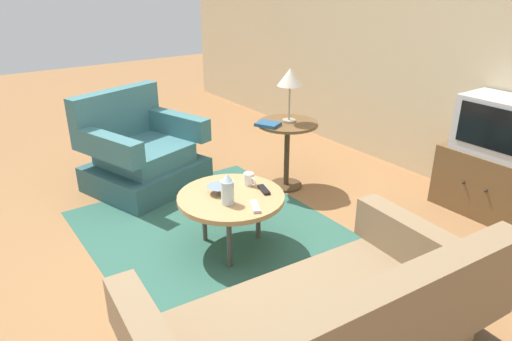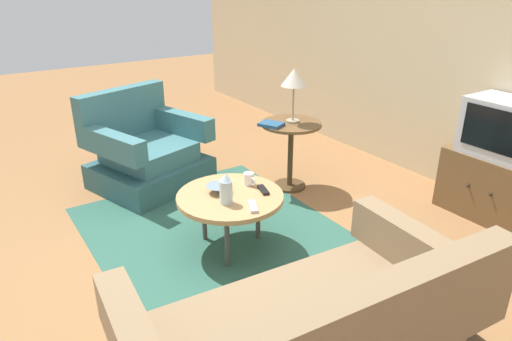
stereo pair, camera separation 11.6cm
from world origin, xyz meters
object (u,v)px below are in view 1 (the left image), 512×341
tv_stand (488,183)px  tv_remote_dark (264,190)px  side_table (287,140)px  bowl (219,189)px  mug (249,179)px  coffee_table (231,199)px  tv_remote_silver (255,207)px  television (502,126)px  book (268,124)px  armchair (141,155)px  vase (227,189)px  table_lamp (290,79)px

tv_stand → tv_remote_dark: (-0.70, -1.82, 0.18)m
side_table → bowl: 1.18m
mug → tv_stand: bearing=65.4°
coffee_table → tv_stand: (0.78, 2.05, -0.13)m
coffee_table → tv_remote_silver: tv_remote_silver is taller
television → mug: (-0.85, -1.86, -0.28)m
mug → book: (-0.56, 0.59, 0.17)m
side_table → armchair: bearing=-127.1°
bowl → book: (-0.55, 0.85, 0.19)m
side_table → tv_remote_dark: (0.69, -0.77, -0.02)m
vase → side_table: bearing=122.7°
side_table → tv_stand: (1.38, 1.05, -0.20)m
side_table → television: 1.77m
side_table → television: bearing=37.5°
television → book: television is taller
mug → bowl: bearing=-92.5°
bowl → vase: bearing=-11.3°
bowl → side_table: bearing=116.4°
armchair → mug: 1.41m
armchair → television: television is taller
vase → mug: (-0.17, 0.29, -0.06)m
television → tv_remote_dark: size_ratio=3.83×
side_table → tv_remote_silver: size_ratio=3.74×
vase → book: (-0.72, 0.88, 0.11)m
book → side_table: bearing=58.8°
television → table_lamp: 1.76m
tv_remote_silver → book: bearing=164.4°
table_lamp → bowl: (0.53, -1.08, -0.57)m
tv_remote_silver → book: size_ratio=0.69×
side_table → book: (-0.02, -0.21, 0.19)m
table_lamp → tv_remote_silver: (0.87, -1.00, -0.59)m
coffee_table → television: 2.24m
mug → tv_remote_silver: 0.37m
armchair → vase: armchair is taller
table_lamp → mug: 1.13m
side_table → mug: side_table is taller
book → television: bearing=16.8°
television → tv_stand: bearing=-90.0°
coffee_table → side_table: side_table is taller
tv_stand → vase: (-0.68, -2.14, 0.27)m
table_lamp → book: bearing=-93.6°
television → bowl: size_ratio=3.52×
tv_remote_silver → television: bearing=101.1°
vase → tv_remote_dark: size_ratio=1.37×
tv_remote_silver → vase: bearing=-119.2°
vase → bowl: 0.20m
tv_stand → television: (0.00, 0.02, 0.50)m
bowl → book: size_ratio=0.71×
mug → tv_remote_silver: mug is taller
armchair → tv_remote_dark: size_ratio=7.17×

